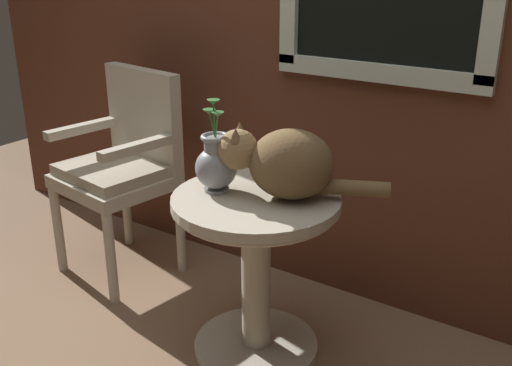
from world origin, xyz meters
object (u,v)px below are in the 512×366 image
wicker_side_table (256,249)px  pewter_vase_with_ivy (216,163)px  cat (286,163)px  wicker_chair (125,160)px

wicker_side_table → pewter_vase_with_ivy: (-0.15, -0.03, 0.31)m
wicker_side_table → pewter_vase_with_ivy: bearing=-166.5°
wicker_side_table → pewter_vase_with_ivy: pewter_vase_with_ivy is taller
cat → pewter_vase_with_ivy: (-0.23, -0.09, -0.02)m
wicker_chair → cat: wicker_chair is taller
cat → pewter_vase_with_ivy: size_ratio=1.63×
pewter_vase_with_ivy → wicker_side_table: bearing=13.5°
wicker_chair → cat: (0.95, -0.16, 0.22)m
wicker_side_table → cat: size_ratio=1.15×
wicker_chair → cat: bearing=-9.3°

